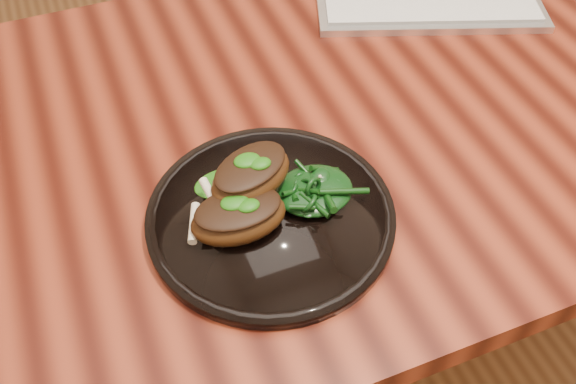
# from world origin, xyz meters

# --- Properties ---
(desk) EXTENTS (1.60, 0.80, 0.75)m
(desk) POSITION_xyz_m (0.00, 0.00, 0.67)
(desk) COLOR #320C06
(desk) RESTS_ON ground
(plate) EXTENTS (0.30, 0.30, 0.02)m
(plate) POSITION_xyz_m (-0.27, -0.16, 0.76)
(plate) COLOR black
(plate) RESTS_ON desk
(lamb_chop_front) EXTENTS (0.12, 0.08, 0.05)m
(lamb_chop_front) POSITION_xyz_m (-0.31, -0.18, 0.79)
(lamb_chop_front) COLOR #40220C
(lamb_chop_front) RESTS_ON plate
(lamb_chop_back) EXTENTS (0.13, 0.11, 0.05)m
(lamb_chop_back) POSITION_xyz_m (-0.28, -0.13, 0.81)
(lamb_chop_back) COLOR #40220C
(lamb_chop_back) RESTS_ON plate
(herb_smear) EXTENTS (0.08, 0.05, 0.00)m
(herb_smear) POSITION_xyz_m (-0.30, -0.10, 0.77)
(herb_smear) COLOR #0F4707
(herb_smear) RESTS_ON plate
(greens_heap) EXTENTS (0.10, 0.09, 0.04)m
(greens_heap) POSITION_xyz_m (-0.21, -0.16, 0.78)
(greens_heap) COLOR black
(greens_heap) RESTS_ON plate
(keyboard) EXTENTS (0.40, 0.24, 0.02)m
(keyboard) POSITION_xyz_m (0.14, 0.15, 0.76)
(keyboard) COLOR silver
(keyboard) RESTS_ON desk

